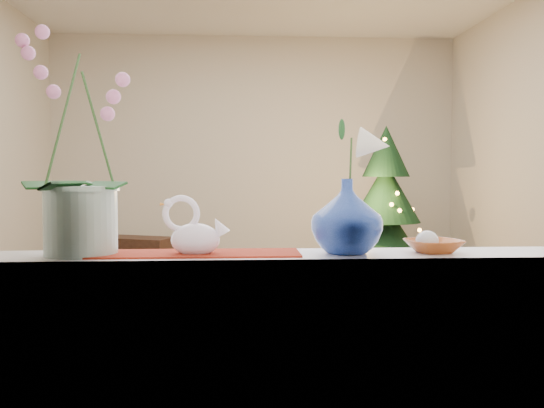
% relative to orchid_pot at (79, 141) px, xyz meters
% --- Properties ---
extents(ground, '(5.00, 5.00, 0.00)m').
position_rel_orchid_pot_xyz_m(ground, '(0.73, 2.36, -1.28)').
color(ground, '#342015').
rests_on(ground, ground).
extents(wall_back, '(4.50, 0.10, 2.70)m').
position_rel_orchid_pot_xyz_m(wall_back, '(0.73, 4.86, 0.07)').
color(wall_back, beige).
rests_on(wall_back, ground).
extents(wall_front, '(4.50, 0.10, 2.70)m').
position_rel_orchid_pot_xyz_m(wall_front, '(0.73, -0.14, 0.07)').
color(wall_front, beige).
rests_on(wall_front, ground).
extents(windowsill, '(2.20, 0.26, 0.04)m').
position_rel_orchid_pot_xyz_m(windowsill, '(0.73, -0.01, -0.38)').
color(windowsill, white).
rests_on(windowsill, window_apron).
extents(window_frame, '(2.22, 0.06, 1.60)m').
position_rel_orchid_pot_xyz_m(window_frame, '(0.73, -0.11, 0.42)').
color(window_frame, white).
rests_on(window_frame, windowsill).
extents(runner, '(0.70, 0.20, 0.01)m').
position_rel_orchid_pot_xyz_m(runner, '(0.35, -0.01, -0.36)').
color(runner, maroon).
rests_on(runner, windowsill).
extents(orchid_pot, '(0.33, 0.33, 0.73)m').
position_rel_orchid_pot_xyz_m(orchid_pot, '(0.00, 0.00, 0.00)').
color(orchid_pot, beige).
rests_on(orchid_pot, windowsill).
extents(swan, '(0.22, 0.13, 0.18)m').
position_rel_orchid_pot_xyz_m(swan, '(0.36, -0.03, -0.27)').
color(swan, white).
rests_on(swan, windowsill).
extents(blue_vase, '(0.28, 0.28, 0.28)m').
position_rel_orchid_pot_xyz_m(blue_vase, '(0.85, -0.02, -0.22)').
color(blue_vase, navy).
rests_on(blue_vase, windowsill).
extents(lily, '(0.15, 0.09, 0.21)m').
position_rel_orchid_pot_xyz_m(lily, '(0.85, -0.02, 0.02)').
color(lily, white).
rests_on(lily, blue_vase).
extents(paperweight, '(0.08, 0.08, 0.08)m').
position_rel_orchid_pot_xyz_m(paperweight, '(1.11, -0.04, -0.33)').
color(paperweight, silver).
rests_on(paperweight, windowsill).
extents(amber_dish, '(0.18, 0.18, 0.04)m').
position_rel_orchid_pot_xyz_m(amber_dish, '(1.14, -0.02, -0.34)').
color(amber_dish, '#A24B1C').
rests_on(amber_dish, windowsill).
extents(xmas_tree, '(1.18, 1.18, 1.64)m').
position_rel_orchid_pot_xyz_m(xmas_tree, '(1.98, 3.93, -0.46)').
color(xmas_tree, black).
rests_on(xmas_tree, ground).
extents(side_table, '(0.78, 0.60, 0.53)m').
position_rel_orchid_pot_xyz_m(side_table, '(-0.48, 4.22, -1.02)').
color(side_table, black).
rests_on(side_table, ground).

